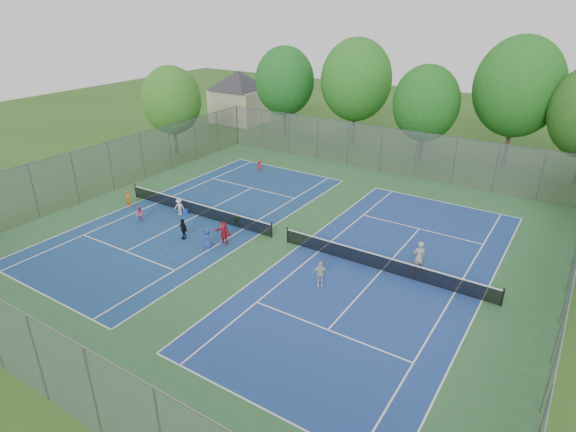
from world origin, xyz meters
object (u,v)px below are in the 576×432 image
object	(u,v)px
net_left	(197,210)
net_right	(382,264)
ball_crate	(186,211)
ball_hopper	(237,220)
instructor	(419,257)

from	to	relation	value
net_left	net_right	size ratio (longest dim) A/B	1.00
ball_crate	ball_hopper	distance (m)	4.22
ball_crate	instructor	bearing A→B (deg)	3.44
ball_crate	ball_hopper	xyz separation A→B (m)	(4.17, 0.62, 0.12)
net_right	instructor	bearing A→B (deg)	26.26
net_right	ball_crate	distance (m)	15.00
net_left	ball_crate	distance (m)	1.05
ball_crate	instructor	distance (m)	16.80
ball_hopper	instructor	distance (m)	12.61
ball_hopper	net_left	bearing A→B (deg)	-171.49
net_left	net_right	distance (m)	14.00
net_left	net_right	bearing A→B (deg)	0.00
net_left	ball_crate	size ratio (longest dim) A/B	38.60
net_right	ball_crate	world-z (taller)	net_right
net_left	ball_hopper	world-z (taller)	net_left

